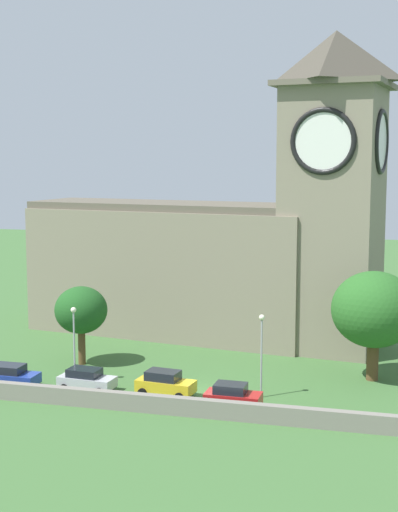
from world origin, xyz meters
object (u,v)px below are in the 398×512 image
Objects in this scene: tree_churchyard at (374,310)px; streetlamp_central at (262,342)px; car_red at (232,396)px; car_silver at (86,379)px; car_yellow at (165,383)px; tree_riverside_west at (81,310)px; streetlamp_west_mid at (74,332)px; church at (229,241)px; car_blue at (10,376)px.

streetlamp_central is at bearing -139.49° from tree_churchyard.
car_red is 14.45m from tree_churchyard.
car_yellow reaches higher than car_silver.
car_yellow is at bearing -33.91° from tree_riverside_west.
church is at bearing 64.74° from streetlamp_west_mid.
car_blue is 12.47m from car_yellow.
car_red is at bearing -11.37° from streetlamp_west_mid.
streetlamp_west_mid is (-13.49, 2.71, 3.29)m from car_red.
tree_churchyard is (14.45, -10.84, -4.02)m from church.
car_yellow is 0.74× the size of streetlamp_west_mid.
church is 4.13× the size of tree_churchyard.
car_silver is at bearing 7.20° from car_blue.
streetlamp_west_mid is (4.49, 2.23, 3.31)m from car_blue.
streetlamp_central is at bearing 7.54° from car_blue.
car_silver is at bearing -41.89° from streetlamp_west_mid.
streetlamp_west_mid is at bearing 171.52° from car_yellow.
church is at bearing 103.68° from car_red.
car_blue is at bearing -153.57° from streetlamp_west_mid.
streetlamp_west_mid is 15.03m from streetlamp_central.
tree_riverside_west reaches higher than car_red.
church is 8.03× the size of car_yellow.
church is at bearing 110.44° from streetlamp_central.
car_blue is 17.99m from car_red.
streetlamp_central reaches higher than streetlamp_west_mid.
streetlamp_central is at bearing -16.52° from tree_riverside_west.
car_blue is 6.01m from streetlamp_west_mid.
tree_churchyard is at bearing 21.90° from car_silver.
car_red is at bearing -133.86° from tree_churchyard.
tree_riverside_west is (-24.66, -1.78, -1.02)m from tree_churchyard.
car_blue reaches higher than car_silver.
tree_churchyard is at bearing 17.20° from streetlamp_west_mid.
car_silver is 3.99m from streetlamp_west_mid.
streetlamp_west_mid is (-8.47, -17.94, -5.61)m from church.
car_silver is 0.99× the size of car_yellow.
car_yellow is at bearing 2.53° from car_silver.
tree_churchyard is at bearing 4.12° from tree_riverside_west.
car_yellow is at bearing -167.81° from streetlamp_central.
church reaches higher than car_blue.
tree_riverside_west is (-1.74, 5.32, 0.57)m from streetlamp_west_mid.
tree_riverside_west is at bearing -175.88° from tree_churchyard.
tree_riverside_west is (-16.76, 4.97, 0.47)m from streetlamp_central.
tree_churchyard is at bearing -36.87° from church.
car_red is 0.45× the size of tree_churchyard.
streetlamp_west_mid is 0.97× the size of streetlamp_central.
car_red reaches higher than car_blue.
tree_riverside_west is (-10.21, -12.62, -5.04)m from church.
tree_riverside_west is at bearing 116.41° from car_silver.
church is 5.79× the size of streetlamp_central.
car_blue is 19.98m from streetlamp_central.
streetlamp_central reaches higher than car_yellow.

